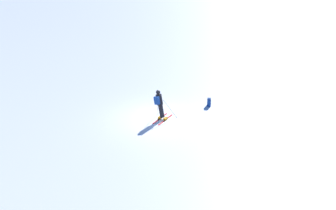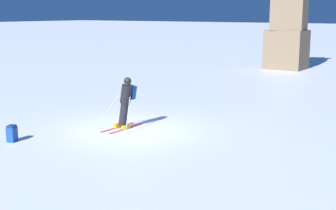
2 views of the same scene
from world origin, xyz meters
TOP-DOWN VIEW (x-y plane):
  - ground_plane at (0.00, 0.00)m, footprint 300.00×300.00m
  - skier at (-0.22, 0.03)m, footprint 1.29×1.64m
  - rock_pillar at (-1.90, 19.02)m, footprint 2.51×2.21m
  - spare_backpack at (-2.04, -3.08)m, footprint 0.32×0.36m

SIDE VIEW (x-z plane):
  - ground_plane at x=0.00m, z-range 0.00..0.00m
  - spare_backpack at x=-2.04m, z-range -0.01..0.49m
  - skier at x=-0.22m, z-range 0.09..1.84m
  - rock_pillar at x=-1.90m, z-range -0.60..6.84m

